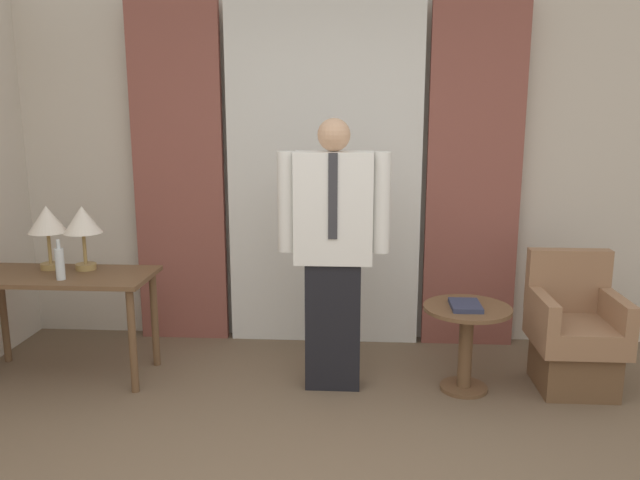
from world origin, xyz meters
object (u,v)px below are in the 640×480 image
(bottle_near_edge, at_px, (60,263))
(armchair, at_px, (574,337))
(person, at_px, (333,247))
(side_table, at_px, (466,334))
(table_lamp_left, at_px, (47,222))
(table_lamp_right, at_px, (83,223))
(desk, at_px, (61,289))
(book, at_px, (465,305))

(bottle_near_edge, distance_m, armchair, 3.36)
(person, relative_size, armchair, 1.98)
(armchair, distance_m, side_table, 0.72)
(table_lamp_left, distance_m, table_lamp_right, 0.25)
(desk, xyz_separation_m, book, (2.67, -0.08, -0.03))
(book, bearing_deg, desk, 178.38)
(table_lamp_right, height_order, side_table, table_lamp_right)
(desk, xyz_separation_m, table_lamp_left, (-0.12, 0.13, 0.43))
(table_lamp_right, height_order, person, person)
(bottle_near_edge, bearing_deg, book, 1.27)
(table_lamp_right, bearing_deg, table_lamp_left, 180.00)
(table_lamp_left, height_order, table_lamp_right, same)
(table_lamp_left, distance_m, person, 1.96)
(side_table, bearing_deg, desk, 178.94)
(person, bearing_deg, armchair, 3.29)
(bottle_near_edge, bearing_deg, side_table, 1.83)
(desk, relative_size, table_lamp_right, 2.79)
(table_lamp_right, xyz_separation_m, bottle_near_edge, (-0.05, -0.27, -0.22))
(desk, height_order, armchair, armchair)
(table_lamp_right, height_order, armchair, table_lamp_right)
(desk, relative_size, armchair, 1.39)
(desk, distance_m, book, 2.67)
(desk, distance_m, bottle_near_edge, 0.26)
(desk, relative_size, book, 4.83)
(desk, xyz_separation_m, table_lamp_right, (0.12, 0.13, 0.43))
(armchair, xyz_separation_m, side_table, (-0.71, -0.10, 0.04))
(table_lamp_left, height_order, bottle_near_edge, table_lamp_left)
(table_lamp_right, xyz_separation_m, book, (2.54, -0.21, -0.47))
(table_lamp_right, distance_m, book, 2.59)
(table_lamp_left, xyz_separation_m, book, (2.79, -0.21, -0.47))
(armchair, relative_size, side_table, 1.56)
(table_lamp_right, distance_m, person, 1.72)
(armchair, bearing_deg, table_lamp_left, 178.66)
(armchair, bearing_deg, bottle_near_edge, -176.85)
(table_lamp_left, relative_size, side_table, 0.77)
(desk, bearing_deg, bottle_near_edge, -60.52)
(desk, relative_size, table_lamp_left, 2.79)
(table_lamp_right, relative_size, armchair, 0.50)
(person, height_order, armchair, person)
(bottle_near_edge, distance_m, person, 1.76)
(side_table, bearing_deg, armchair, 7.95)
(person, bearing_deg, bottle_near_edge, -176.96)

